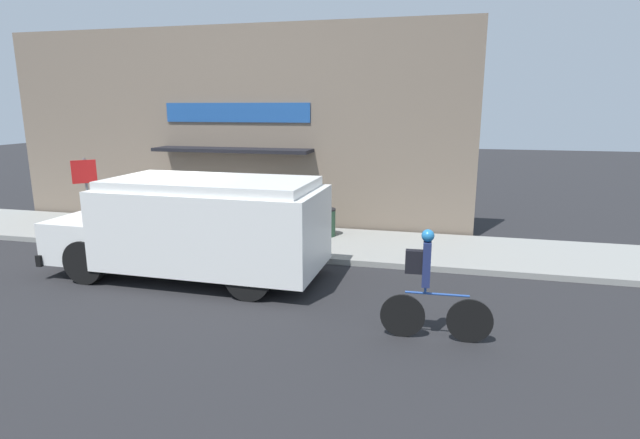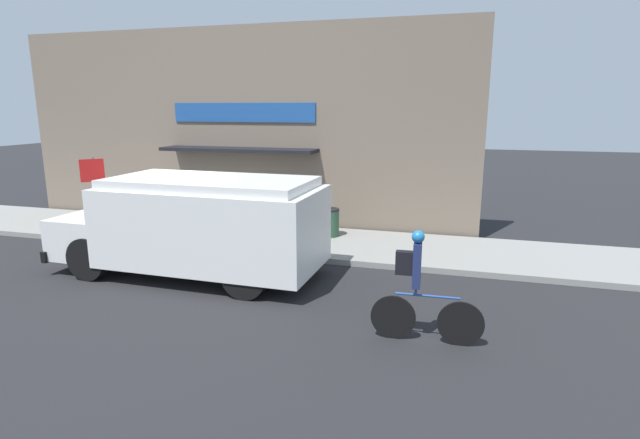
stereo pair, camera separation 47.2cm
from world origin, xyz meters
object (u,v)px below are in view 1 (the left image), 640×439
(school_bus, at_px, (198,226))
(cyclist, at_px, (429,289))
(stop_sign_post, at_px, (86,185))
(trash_bin, at_px, (325,222))

(school_bus, bearing_deg, cyclist, -19.93)
(school_bus, relative_size, stop_sign_post, 2.75)
(school_bus, distance_m, stop_sign_post, 4.51)
(cyclist, xyz_separation_m, trash_bin, (-2.89, 5.38, -0.31))
(trash_bin, bearing_deg, school_bus, -118.59)
(cyclist, bearing_deg, trash_bin, 116.13)
(stop_sign_post, bearing_deg, school_bus, -24.01)
(cyclist, distance_m, trash_bin, 6.12)
(school_bus, bearing_deg, trash_bin, 62.51)
(school_bus, xyz_separation_m, cyclist, (4.82, -1.85, -0.31))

